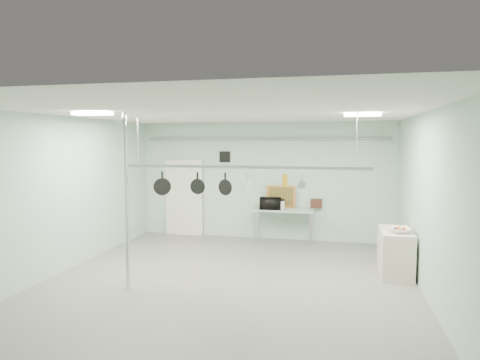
% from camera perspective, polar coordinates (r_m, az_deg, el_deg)
% --- Properties ---
extents(floor, '(8.00, 8.00, 0.00)m').
position_cam_1_polar(floor, '(8.25, -1.77, -13.78)').
color(floor, gray).
rests_on(floor, ground).
extents(ceiling, '(7.00, 8.00, 0.02)m').
position_cam_1_polar(ceiling, '(7.82, -1.84, 8.93)').
color(ceiling, silver).
rests_on(ceiling, back_wall).
extents(back_wall, '(7.00, 0.02, 3.20)m').
position_cam_1_polar(back_wall, '(11.75, 3.18, -0.10)').
color(back_wall, '#ADD0BD').
rests_on(back_wall, floor).
extents(right_wall, '(0.02, 8.00, 3.20)m').
position_cam_1_polar(right_wall, '(7.76, 24.01, -3.26)').
color(right_wall, '#ADD0BD').
rests_on(right_wall, floor).
extents(door, '(1.10, 0.10, 2.20)m').
position_cam_1_polar(door, '(12.36, -7.44, -2.44)').
color(door, silver).
rests_on(door, floor).
extents(wall_vent, '(0.30, 0.04, 0.30)m').
position_cam_1_polar(wall_vent, '(11.93, -2.04, 3.11)').
color(wall_vent, black).
rests_on(wall_vent, back_wall).
extents(conduit_pipe, '(6.60, 0.07, 0.07)m').
position_cam_1_polar(conduit_pipe, '(11.61, 3.13, 5.52)').
color(conduit_pipe, gray).
rests_on(conduit_pipe, back_wall).
extents(chrome_pole, '(0.08, 0.08, 3.20)m').
position_cam_1_polar(chrome_pole, '(7.94, -14.91, -2.81)').
color(chrome_pole, silver).
rests_on(chrome_pole, floor).
extents(prep_table, '(1.60, 0.70, 0.91)m').
position_cam_1_polar(prep_table, '(11.38, 5.81, -4.19)').
color(prep_table, '#99B5A6').
rests_on(prep_table, floor).
extents(side_cabinet, '(0.60, 1.20, 0.90)m').
position_cam_1_polar(side_cabinet, '(9.28, 20.01, -9.03)').
color(side_cabinet, beige).
rests_on(side_cabinet, floor).
extents(pot_rack, '(4.80, 0.06, 1.00)m').
position_cam_1_polar(pot_rack, '(8.05, 0.10, 1.98)').
color(pot_rack, '#B7B7BC').
rests_on(pot_rack, ceiling).
extents(light_panel_left, '(0.65, 0.30, 0.05)m').
position_cam_1_polar(light_panel_left, '(7.95, -19.07, 8.37)').
color(light_panel_left, white).
rests_on(light_panel_left, ceiling).
extents(light_panel_right, '(0.65, 0.30, 0.05)m').
position_cam_1_polar(light_panel_right, '(8.16, 16.00, 8.36)').
color(light_panel_right, white).
rests_on(light_panel_right, ceiling).
extents(microwave, '(0.59, 0.43, 0.31)m').
position_cam_1_polar(microwave, '(11.26, 4.08, -3.11)').
color(microwave, black).
rests_on(microwave, prep_table).
extents(coffee_canister, '(0.18, 0.18, 0.23)m').
position_cam_1_polar(coffee_canister, '(11.25, 5.56, -3.34)').
color(coffee_canister, white).
rests_on(coffee_canister, prep_table).
extents(painting_large, '(0.78, 0.14, 0.58)m').
position_cam_1_polar(painting_large, '(11.63, 5.49, -2.18)').
color(painting_large, '#C87635').
rests_on(painting_large, prep_table).
extents(painting_small, '(0.30, 0.10, 0.25)m').
position_cam_1_polar(painting_small, '(11.57, 10.12, -3.10)').
color(painting_small, '#381D13').
rests_on(painting_small, prep_table).
extents(fruit_bowl, '(0.44, 0.44, 0.10)m').
position_cam_1_polar(fruit_bowl, '(8.95, 20.51, -6.28)').
color(fruit_bowl, white).
rests_on(fruit_bowl, side_cabinet).
extents(skillet_left, '(0.33, 0.20, 0.45)m').
position_cam_1_polar(skillet_left, '(8.58, -10.34, -0.37)').
color(skillet_left, black).
rests_on(skillet_left, pot_rack).
extents(skillet_mid, '(0.30, 0.08, 0.43)m').
position_cam_1_polar(skillet_mid, '(8.32, -5.69, -0.43)').
color(skillet_mid, black).
rests_on(skillet_mid, pot_rack).
extents(skillet_right, '(0.31, 0.16, 0.41)m').
position_cam_1_polar(skillet_right, '(8.16, -1.99, -0.45)').
color(skillet_right, black).
rests_on(skillet_right, pot_rack).
extents(whisk, '(0.21, 0.21, 0.31)m').
position_cam_1_polar(whisk, '(8.05, 0.90, -0.15)').
color(whisk, '#BBBBC0').
rests_on(whisk, pot_rack).
extents(grater, '(0.10, 0.02, 0.24)m').
position_cam_1_polar(grater, '(7.93, 6.01, -0.01)').
color(grater, gold).
rests_on(grater, pot_rack).
extents(saucepan, '(0.17, 0.14, 0.28)m').
position_cam_1_polar(saucepan, '(7.90, 8.27, -0.20)').
color(saucepan, silver).
rests_on(saucepan, pot_rack).
extents(fruit_cluster, '(0.24, 0.24, 0.09)m').
position_cam_1_polar(fruit_cluster, '(8.95, 20.52, -6.03)').
color(fruit_cluster, '#AE1410').
rests_on(fruit_cluster, fruit_bowl).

